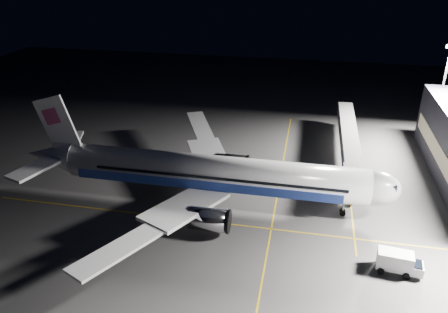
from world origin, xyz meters
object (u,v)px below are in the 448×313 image
airliner (208,173)px  safety_cone_b (244,163)px  jet_bridge (349,142)px  baggage_tug (210,158)px  floodlight_mast_north (443,86)px  service_truck (399,262)px  safety_cone_c (238,187)px  safety_cone_a (203,186)px

airliner → safety_cone_b: (3.79, 14.00, -4.85)m
jet_bridge → baggage_tug: (-25.93, -4.38, -3.67)m
safety_cone_b → airliner: bearing=-105.1°
floodlight_mast_north → safety_cone_b: (-37.29, -17.99, -12.05)m
service_truck → baggage_tug: bearing=146.8°
floodlight_mast_north → baggage_tug: 48.95m
safety_cone_b → safety_cone_c: 9.18m
jet_bridge → service_truck: 30.65m
service_truck → safety_cone_b: (-24.23, 26.04, -1.23)m
service_truck → safety_cone_c: bearing=151.2°
safety_cone_a → jet_bridge: bearing=29.4°
jet_bridge → safety_cone_c: size_ratio=65.41×
airliner → safety_cone_a: size_ratio=117.60×
safety_cone_a → safety_cone_c: bearing=7.7°
airliner → baggage_tug: (-2.85, 13.68, -4.25)m
service_truck → floodlight_mast_north: bearing=80.0°
jet_bridge → safety_cone_b: size_ratio=54.24×
floodlight_mast_north → service_truck: floodlight_mast_north is taller
airliner → safety_cone_c: (4.26, 4.84, -4.90)m
airliner → safety_cone_b: size_ratio=96.94×
airliner → jet_bridge: airliner is taller
airliner → safety_cone_c: size_ratio=116.90×
airliner → service_truck: 30.71m
service_truck → safety_cone_a: size_ratio=11.24×
service_truck → baggage_tug: size_ratio=1.81×
airliner → floodlight_mast_north: 52.56m
baggage_tug → safety_cone_c: 11.37m
service_truck → safety_cone_b: bearing=139.5°
safety_cone_a → safety_cone_b: safety_cone_b is taller
safety_cone_b → safety_cone_a: bearing=-119.6°
floodlight_mast_north → safety_cone_a: (-42.97, -27.99, -12.11)m
baggage_tug → safety_cone_c: baggage_tug is taller
floodlight_mast_north → safety_cone_a: floodlight_mast_north is taller
safety_cone_a → safety_cone_b: (5.69, 10.00, 0.06)m
service_truck → safety_cone_c: size_ratio=11.17×
baggage_tug → safety_cone_b: baggage_tug is taller
service_truck → safety_cone_b: size_ratio=9.27×
airliner → jet_bridge: (23.08, 18.06, -0.58)m
baggage_tug → service_truck: bearing=-57.7°
jet_bridge → floodlight_mast_north: size_ratio=1.66×
airliner → safety_cone_c: airliner is taller
service_truck → safety_cone_a: service_truck is taller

